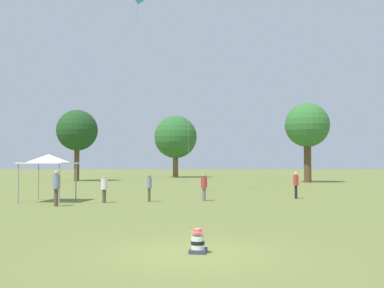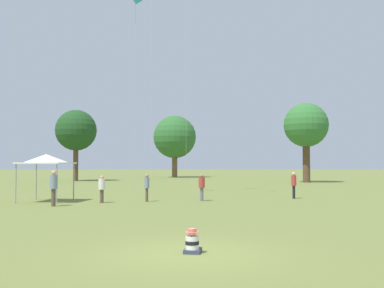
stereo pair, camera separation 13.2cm
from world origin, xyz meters
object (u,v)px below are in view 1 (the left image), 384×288
Objects in this scene: canopy_tent at (47,159)px; distant_tree_0 at (175,137)px; distant_tree_1 at (306,126)px; distant_tree_2 at (76,131)px; person_standing_3 at (103,187)px; person_standing_4 at (148,185)px; seated_toddler at (197,243)px; person_standing_2 at (55,185)px; person_standing_0 at (203,185)px; person_standing_1 at (295,183)px.

distant_tree_0 is (5.66, 44.34, 3.86)m from canopy_tent.
distant_tree_1 is 1.03× the size of distant_tree_2.
distant_tree_1 is 28.04m from distant_tree_2.
person_standing_3 is 3.75m from canopy_tent.
distant_tree_2 reaches higher than person_standing_4.
person_standing_2 is at bearing 129.51° from seated_toddler.
person_standing_3 is at bearing -124.32° from distant_tree_1.
distant_tree_1 is at bearing -59.46° from person_standing_2.
distant_tree_1 is (18.21, 26.68, 5.64)m from person_standing_3.
seated_toddler is 0.39× the size of person_standing_4.
distant_tree_2 is (-27.71, 4.27, -0.25)m from distant_tree_1.
distant_tree_0 is 18.39m from distant_tree_2.
canopy_tent is at bearing -39.25° from person_standing_0.
person_standing_4 is (-8.94, -2.21, -0.04)m from person_standing_1.
distant_tree_0 is (2.31, 45.05, 5.40)m from person_standing_3.
person_standing_0 is 1.03× the size of person_standing_3.
distant_tree_2 is at bearing -11.46° from person_standing_2.
person_standing_4 is at bearing -33.91° from person_standing_0.
distant_tree_0 is at bearing 101.45° from seated_toddler.
distant_tree_2 is at bearing -8.68° from person_standing_3.
person_standing_1 is 9.21m from person_standing_4.
distant_tree_2 is (-7.42, 32.93, 5.19)m from person_standing_2.
person_standing_0 reaches higher than seated_toddler.
person_standing_2 reaches higher than person_standing_0.
distant_tree_0 reaches higher than distant_tree_2.
seated_toddler is 0.07× the size of distant_tree_1.
person_standing_2 is at bearing -95.33° from distant_tree_0.
distant_tree_1 is at bearing 50.29° from canopy_tent.
person_standing_2 is at bearing 107.97° from person_standing_3.
person_standing_4 is at bearing 108.83° from seated_toddler.
distant_tree_1 is at bearing -60.07° from person_standing_3.
person_standing_4 is 44.59m from distant_tree_0.
distant_tree_1 is (20.29, 28.66, 5.44)m from person_standing_2.
person_standing_0 is at bearing 3.68° from canopy_tent.
person_standing_0 is at bearing -85.71° from distant_tree_0.
person_standing_0 is at bearing -72.26° from person_standing_1.
person_standing_4 is 0.17× the size of distant_tree_1.
person_standing_1 is 43.34m from distant_tree_0.
distant_tree_1 is at bearing -159.36° from person_standing_0.
person_standing_0 is 0.53× the size of canopy_tent.
person_standing_4 is at bearing 0.73° from canopy_tent.
person_standing_1 is at bearing -168.60° from person_standing_4.
canopy_tent is (-5.78, -0.07, 1.47)m from person_standing_4.
canopy_tent reaches higher than person_standing_0.
seated_toddler is 0.21× the size of canopy_tent.
person_standing_2 reaches higher than seated_toddler.
person_standing_1 is at bearing -100.97° from person_standing_3.
person_standing_3 is at bearing -70.45° from person_standing_2.
person_standing_3 is 2.55m from person_standing_4.
person_standing_2 reaches higher than person_standing_3.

